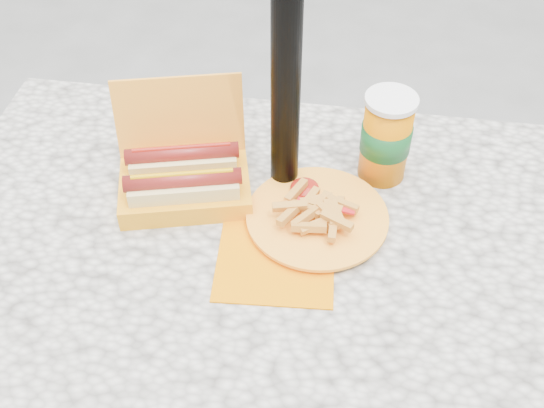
# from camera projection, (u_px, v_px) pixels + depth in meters

# --- Properties ---
(picnic_table) EXTENTS (1.20, 0.80, 0.75)m
(picnic_table) POSITION_uv_depth(u_px,v_px,m) (271.00, 285.00, 1.22)
(picnic_table) COLOR beige
(picnic_table) RESTS_ON ground
(umbrella_pole) EXTENTS (0.05, 0.05, 2.20)m
(umbrella_pole) POSITION_uv_depth(u_px,v_px,m) (287.00, 8.00, 1.01)
(umbrella_pole) COLOR black
(umbrella_pole) RESTS_ON ground
(hotdog_box) EXTENTS (0.27, 0.23, 0.19)m
(hotdog_box) POSITION_uv_depth(u_px,v_px,m) (184.00, 176.00, 1.20)
(hotdog_box) COLOR orange
(hotdog_box) RESTS_ON picnic_table
(fries_plate) EXTENTS (0.28, 0.32, 0.05)m
(fries_plate) POSITION_uv_depth(u_px,v_px,m) (314.00, 219.00, 1.17)
(fries_plate) COLOR orange
(fries_plate) RESTS_ON picnic_table
(soda_cup) EXTENTS (0.09, 0.09, 0.17)m
(soda_cup) POSITION_uv_depth(u_px,v_px,m) (386.00, 137.00, 1.21)
(soda_cup) COLOR orange
(soda_cup) RESTS_ON picnic_table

